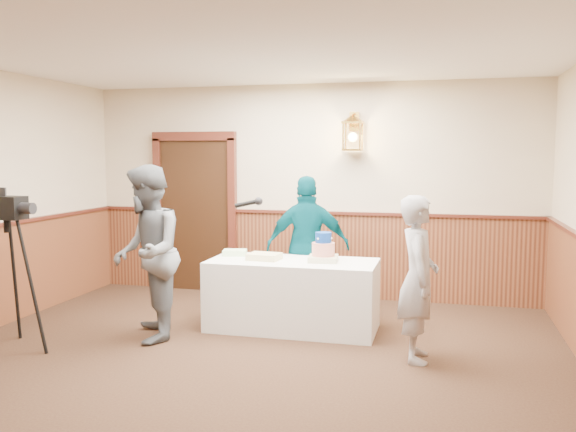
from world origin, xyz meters
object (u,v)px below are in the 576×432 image
(tiered_cake, at_px, (323,250))
(sheet_cake_yellow, at_px, (264,257))
(interviewer, at_px, (147,253))
(baker, at_px, (418,278))
(display_table, at_px, (293,295))
(sheet_cake_green, at_px, (235,252))
(tv_camera_rig, at_px, (9,282))
(assistant_p, at_px, (308,246))

(tiered_cake, bearing_deg, sheet_cake_yellow, -175.30)
(interviewer, bearing_deg, sheet_cake_yellow, 99.23)
(interviewer, bearing_deg, baker, 65.57)
(display_table, xyz_separation_m, tiered_cake, (0.33, 0.03, 0.50))
(tiered_cake, distance_m, baker, 1.25)
(sheet_cake_green, distance_m, tv_camera_rig, 2.33)
(sheet_cake_yellow, distance_m, assistant_p, 0.69)
(sheet_cake_yellow, bearing_deg, display_table, 4.99)
(display_table, xyz_separation_m, sheet_cake_green, (-0.72, 0.17, 0.41))
(baker, bearing_deg, sheet_cake_green, 61.79)
(sheet_cake_yellow, distance_m, interviewer, 1.25)
(sheet_cake_yellow, height_order, sheet_cake_green, sheet_cake_yellow)
(sheet_cake_green, height_order, assistant_p, assistant_p)
(tiered_cake, distance_m, sheet_cake_green, 1.06)
(interviewer, bearing_deg, display_table, 93.43)
(tiered_cake, distance_m, tv_camera_rig, 3.12)
(sheet_cake_green, bearing_deg, sheet_cake_yellow, -26.20)
(sheet_cake_green, relative_size, assistant_p, 0.16)
(tv_camera_rig, bearing_deg, sheet_cake_yellow, 34.34)
(tiered_cake, height_order, baker, baker)
(baker, distance_m, tv_camera_rig, 3.87)
(baker, bearing_deg, tv_camera_rig, 94.65)
(interviewer, distance_m, baker, 2.68)
(interviewer, distance_m, assistant_p, 1.90)
(sheet_cake_green, relative_size, tv_camera_rig, 0.17)
(baker, xyz_separation_m, tv_camera_rig, (-3.80, -0.69, -0.09))
(tv_camera_rig, bearing_deg, assistant_p, 39.97)
(display_table, distance_m, interviewer, 1.61)
(sheet_cake_green, height_order, baker, baker)
(sheet_cake_yellow, xyz_separation_m, sheet_cake_green, (-0.41, 0.20, -0.00))
(tiered_cake, xyz_separation_m, interviewer, (-1.66, -0.76, 0.02))
(display_table, relative_size, assistant_p, 1.10)
(tiered_cake, bearing_deg, baker, -34.99)
(sheet_cake_green, bearing_deg, baker, -22.63)
(assistant_p, bearing_deg, sheet_cake_green, 14.13)
(interviewer, xyz_separation_m, assistant_p, (1.38, 1.30, -0.07))
(tiered_cake, relative_size, sheet_cake_yellow, 0.99)
(tiered_cake, bearing_deg, assistant_p, 118.00)
(tiered_cake, xyz_separation_m, assistant_p, (-0.28, 0.54, -0.05))
(sheet_cake_yellow, relative_size, assistant_p, 0.20)
(display_table, height_order, baker, baker)
(assistant_p, bearing_deg, tiered_cake, 105.15)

